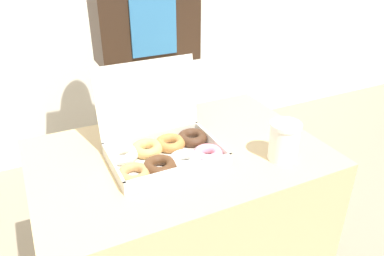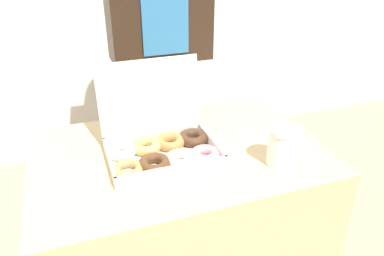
# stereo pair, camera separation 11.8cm
# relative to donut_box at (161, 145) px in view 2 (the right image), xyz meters

# --- Properties ---
(table) EXTENTS (0.91, 0.60, 0.70)m
(table) POSITION_rel_donut_box_xyz_m (0.06, 0.01, -0.39)
(table) COLOR tan
(table) RESTS_ON ground_plane
(donut_box) EXTENTS (0.35, 0.28, 0.27)m
(donut_box) POSITION_rel_donut_box_xyz_m (0.00, 0.00, 0.00)
(donut_box) COLOR silver
(donut_box) RESTS_ON table
(coffee_cup) EXTENTS (0.09, 0.09, 0.12)m
(coffee_cup) POSITION_rel_donut_box_xyz_m (0.33, -0.17, 0.02)
(coffee_cup) COLOR white
(coffee_cup) RESTS_ON table
(person_customer) EXTENTS (0.40, 0.22, 1.61)m
(person_customer) POSITION_rel_donut_box_xyz_m (0.14, 0.51, 0.14)
(person_customer) COLOR #665B51
(person_customer) RESTS_ON ground_plane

